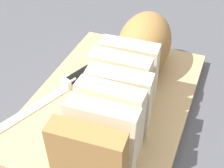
# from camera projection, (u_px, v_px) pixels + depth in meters

# --- Properties ---
(ground_plane) EXTENTS (3.00, 3.00, 0.00)m
(ground_plane) POSITION_uv_depth(u_px,v_px,m) (112.00, 107.00, 0.56)
(ground_plane) COLOR #4C4C51
(cutting_board) EXTENTS (0.37, 0.26, 0.02)m
(cutting_board) POSITION_uv_depth(u_px,v_px,m) (112.00, 102.00, 0.55)
(cutting_board) COLOR tan
(cutting_board) RESTS_ON ground_plane
(bread_loaf) EXTENTS (0.36, 0.11, 0.11)m
(bread_loaf) POSITION_uv_depth(u_px,v_px,m) (130.00, 74.00, 0.51)
(bread_loaf) COLOR #A8753D
(bread_loaf) RESTS_ON cutting_board
(bread_knife) EXTENTS (0.25, 0.11, 0.02)m
(bread_knife) POSITION_uv_depth(u_px,v_px,m) (62.00, 87.00, 0.55)
(bread_knife) COLOR silver
(bread_knife) RESTS_ON cutting_board
(crumb_near_knife) EXTENTS (0.01, 0.01, 0.01)m
(crumb_near_knife) POSITION_uv_depth(u_px,v_px,m) (124.00, 78.00, 0.58)
(crumb_near_knife) COLOR tan
(crumb_near_knife) RESTS_ON cutting_board
(crumb_near_loaf) EXTENTS (0.00, 0.00, 0.00)m
(crumb_near_loaf) POSITION_uv_depth(u_px,v_px,m) (106.00, 118.00, 0.50)
(crumb_near_loaf) COLOR tan
(crumb_near_loaf) RESTS_ON cutting_board
(crumb_stray_left) EXTENTS (0.01, 0.01, 0.01)m
(crumb_stray_left) POSITION_uv_depth(u_px,v_px,m) (82.00, 110.00, 0.52)
(crumb_stray_left) COLOR tan
(crumb_stray_left) RESTS_ON cutting_board
(crumb_stray_right) EXTENTS (0.01, 0.01, 0.01)m
(crumb_stray_right) POSITION_uv_depth(u_px,v_px,m) (102.00, 93.00, 0.55)
(crumb_stray_right) COLOR tan
(crumb_stray_right) RESTS_ON cutting_board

